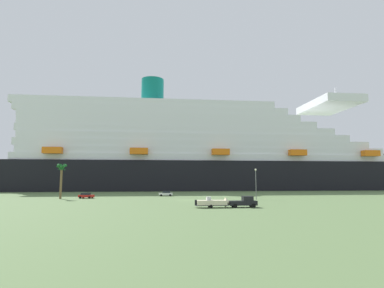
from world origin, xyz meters
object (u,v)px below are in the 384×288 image
Objects in this scene: small_boat_on_trailer at (215,203)px; parked_car_white_van at (166,194)px; palm_tree at (61,172)px; street_lamp at (256,179)px; cruise_ship at (211,156)px; parked_car_red_hatchback at (86,196)px; pickup_truck at (244,202)px.

small_boat_on_trailer reaches higher than parked_car_white_van.
palm_tree is (-41.85, 27.71, 6.77)m from small_boat_on_trailer.
cruise_ship is at bearing 95.39° from street_lamp.
street_lamp is 31.47m from parked_car_white_van.
parked_car_white_van is at bearing 27.28° from parked_car_red_hatchback.
pickup_truck reaches higher than parked_car_red_hatchback.
cruise_ship is 43.78× the size of pickup_truck.
pickup_truck is 24.92m from street_lamp.
small_boat_on_trailer is 0.97× the size of street_lamp.
street_lamp is at bearing -6.32° from parked_car_red_hatchback.
street_lamp is 49.03m from parked_car_red_hatchback.
parked_car_red_hatchback is (-40.82, 28.66, -0.21)m from pickup_truck.
pickup_truck is 5.85m from small_boat_on_trailer.
small_boat_on_trailer is 1.86× the size of parked_car_red_hatchback.
palm_tree is at bearing 150.41° from pickup_truck.
small_boat_on_trailer is at bearing -94.02° from cruise_ship.
pickup_truck is at bearing -65.35° from parked_car_white_van.
small_boat_on_trailer is (-5.81, -0.64, -0.08)m from pickup_truck.
small_boat_on_trailer is at bearing -33.51° from palm_tree.
cruise_ship is at bearing 89.45° from pickup_truck.
street_lamp is at bearing -32.91° from parked_car_white_van.
pickup_truck is at bearing -90.55° from cruise_ship.
palm_tree is 2.16× the size of parked_car_white_van.
parked_car_white_van is at bearing -109.42° from cruise_ship.
cruise_ship is at bearing 85.98° from small_boat_on_trailer.
parked_car_white_van is at bearing 114.65° from pickup_truck.
parked_car_red_hatchback is at bearing 144.93° from pickup_truck.
cruise_ship reaches higher than parked_car_red_hatchback.
cruise_ship is 96.49m from pickup_truck.
cruise_ship is 57.15× the size of parked_car_red_hatchback.
small_boat_on_trailer is 42.75m from parked_car_white_van.
pickup_truck is at bearing -108.26° from street_lamp.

